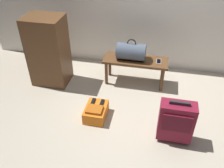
% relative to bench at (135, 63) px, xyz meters
% --- Properties ---
extents(ground_plane, '(6.60, 6.60, 0.00)m').
position_rel_bench_xyz_m(ground_plane, '(0.21, -0.97, -0.37)').
color(ground_plane, '#B2A893').
extents(bench, '(1.00, 0.36, 0.44)m').
position_rel_bench_xyz_m(bench, '(0.00, 0.00, 0.00)').
color(bench, brown).
rests_on(bench, ground).
extents(duffel_bag_slate, '(0.44, 0.26, 0.34)m').
position_rel_bench_xyz_m(duffel_bag_slate, '(-0.08, 0.00, 0.20)').
color(duffel_bag_slate, '#475160').
rests_on(duffel_bag_slate, bench).
extents(cell_phone, '(0.07, 0.14, 0.01)m').
position_rel_bench_xyz_m(cell_phone, '(0.36, 0.01, 0.07)').
color(cell_phone, silver).
rests_on(cell_phone, bench).
extents(suitcase_upright_burgundy, '(0.41, 0.22, 0.60)m').
position_rel_bench_xyz_m(suitcase_upright_burgundy, '(0.63, -1.11, -0.06)').
color(suitcase_upright_burgundy, maroon).
rests_on(suitcase_upright_burgundy, ground).
extents(backpack_orange, '(0.28, 0.38, 0.21)m').
position_rel_bench_xyz_m(backpack_orange, '(-0.41, -0.92, -0.27)').
color(backpack_orange, orange).
rests_on(backpack_orange, ground).
extents(side_cabinet, '(0.56, 0.44, 1.10)m').
position_rel_bench_xyz_m(side_cabinet, '(-1.34, -0.22, 0.18)').
color(side_cabinet, brown).
rests_on(side_cabinet, ground).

